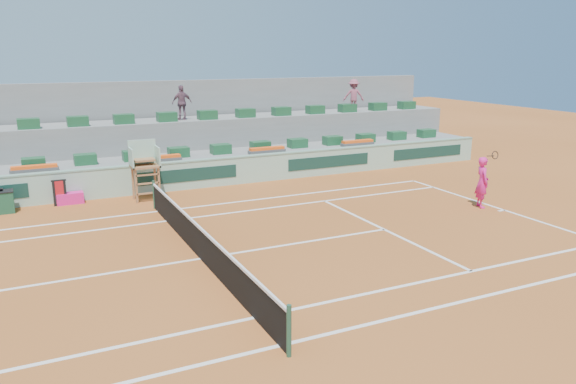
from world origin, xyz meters
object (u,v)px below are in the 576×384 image
object	(u,v)px
player_bag	(70,198)
tennis_player	(482,182)
drink_cooler_a	(4,202)
umpire_chair	(144,162)

from	to	relation	value
player_bag	tennis_player	xyz separation A→B (m)	(14.25, -7.33, 0.76)
player_bag	drink_cooler_a	size ratio (longest dim) A/B	1.19
umpire_chair	tennis_player	size ratio (longest dim) A/B	1.05
umpire_chair	drink_cooler_a	bearing A→B (deg)	176.96
player_bag	tennis_player	bearing A→B (deg)	-27.22
tennis_player	umpire_chair	bearing A→B (deg)	149.40
player_bag	umpire_chair	size ratio (longest dim) A/B	0.42
drink_cooler_a	player_bag	bearing A→B (deg)	7.82
umpire_chair	tennis_player	bearing A→B (deg)	-30.60
drink_cooler_a	tennis_player	bearing A→B (deg)	-22.96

